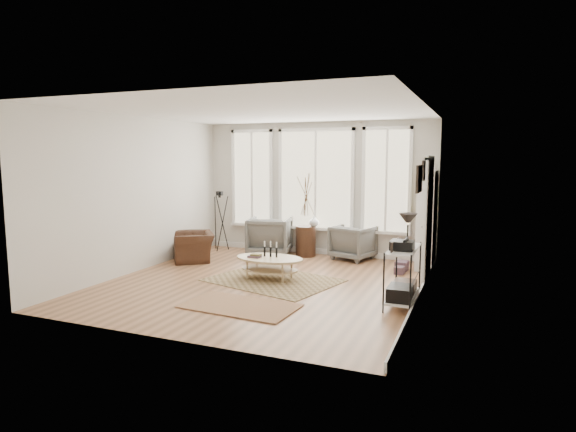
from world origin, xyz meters
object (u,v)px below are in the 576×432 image
at_px(low_shelf, 403,270).
at_px(side_table, 306,216).
at_px(armchair_left, 270,236).
at_px(armchair_right, 353,242).
at_px(coffee_table, 269,262).
at_px(bookcase, 427,219).
at_px(accent_chair, 193,246).

distance_m(low_shelf, side_table, 3.68).
relative_size(armchair_left, armchair_right, 1.16).
distance_m(armchair_left, armchair_right, 1.83).
bearing_deg(armchair_right, coffee_table, 83.14).
relative_size(bookcase, low_shelf, 1.58).
distance_m(low_shelf, armchair_right, 3.11).
distance_m(bookcase, coffee_table, 3.21).
distance_m(bookcase, armchair_left, 3.36).
bearing_deg(armchair_right, accent_chair, 41.21).
relative_size(armchair_left, side_table, 0.50).
height_order(side_table, accent_chair, side_table).
bearing_deg(bookcase, low_shelf, -91.28).
xyz_separation_m(coffee_table, armchair_left, (-0.85, 1.93, 0.12)).
bearing_deg(low_shelf, accent_chair, 162.94).
distance_m(armchair_left, side_table, 0.92).
bearing_deg(low_shelf, armchair_right, 117.80).
relative_size(armchair_right, side_table, 0.43).
bearing_deg(armchair_right, side_table, 20.16).
relative_size(coffee_table, armchair_right, 1.57).
bearing_deg(bookcase, armchair_left, -179.73).
height_order(bookcase, accent_chair, bookcase).
height_order(bookcase, coffee_table, bookcase).
bearing_deg(armchair_left, accent_chair, 29.40).
bearing_deg(armchair_left, bookcase, 167.45).
bearing_deg(armchair_left, coffee_table, 100.99).
bearing_deg(low_shelf, side_table, 132.78).
bearing_deg(side_table, armchair_left, -166.51).
bearing_deg(coffee_table, armchair_right, 66.00).
bearing_deg(accent_chair, low_shelf, 35.07).
height_order(coffee_table, armchair_right, armchair_right).
xyz_separation_m(side_table, accent_chair, (-2.01, -1.31, -0.59)).
distance_m(bookcase, low_shelf, 2.56).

